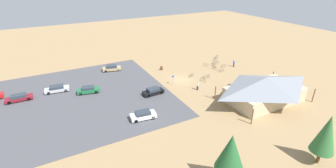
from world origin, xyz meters
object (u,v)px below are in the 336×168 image
(lot_sign, at_px, (173,79))
(car_tan_mid_lot, at_px, (112,68))
(bicycle_silver_yard_center, at_px, (221,71))
(car_white_front_row, at_px, (143,115))
(bicycle_orange_lone_west, at_px, (223,66))
(visitor_crossing_yard, at_px, (198,86))
(bicycle_teal_yard_left, at_px, (216,57))
(bicycle_purple_edge_south, at_px, (216,63))
(bicycle_yellow_yard_front, at_px, (203,80))
(bicycle_red_back_row, at_px, (214,65))
(car_green_second_row, at_px, (88,90))
(pine_east, at_px, (231,152))
(bicycle_purple_mid_cluster, at_px, (215,59))
(car_silver_inner_stall, at_px, (57,89))
(trash_bin, at_px, (162,68))
(bicycle_blue_by_bin, at_px, (207,77))
(pine_far_west, at_px, (326,134))
(car_black_back_corner, at_px, (153,91))
(bicycle_white_trailside, at_px, (206,65))
(bicycle_black_edge_north, at_px, (215,68))
(visitor_near_lot, at_px, (234,63))
(car_maroon_near_entry, at_px, (19,98))
(bike_pavilion, at_px, (265,88))
(bicycle_green_near_porch, at_px, (191,76))

(lot_sign, xyz_separation_m, car_tan_mid_lot, (9.50, -14.16, -0.66))
(bicycle_silver_yard_center, bearing_deg, car_tan_mid_lot, -29.60)
(car_white_front_row, bearing_deg, bicycle_silver_yard_center, -157.46)
(bicycle_orange_lone_west, distance_m, visitor_crossing_yard, 15.47)
(bicycle_teal_yard_left, bearing_deg, bicycle_purple_edge_south, 50.28)
(bicycle_yellow_yard_front, distance_m, bicycle_red_back_row, 10.50)
(car_green_second_row, bearing_deg, pine_east, 106.43)
(bicycle_purple_mid_cluster, xyz_separation_m, car_tan_mid_lot, (27.29, -6.11, 0.37))
(pine_east, distance_m, car_silver_inner_stall, 38.13)
(bicycle_purple_edge_south, bearing_deg, car_silver_inner_stall, -3.07)
(trash_bin, relative_size, bicycle_blue_by_bin, 0.53)
(bicycle_silver_yard_center, relative_size, bicycle_red_back_row, 0.98)
(bicycle_blue_by_bin, relative_size, car_silver_inner_stall, 0.35)
(pine_far_west, height_order, bicycle_purple_mid_cluster, pine_far_west)
(car_black_back_corner, height_order, visitor_crossing_yard, visitor_crossing_yard)
(pine_east, height_order, car_green_second_row, pine_east)
(bicycle_yellow_yard_front, relative_size, bicycle_white_trailside, 1.12)
(bicycle_red_back_row, bearing_deg, bicycle_silver_yard_center, 78.70)
(bicycle_black_edge_north, distance_m, bicycle_red_back_row, 2.20)
(car_black_back_corner, height_order, car_white_front_row, car_black_back_corner)
(bicycle_silver_yard_center, relative_size, visitor_near_lot, 0.96)
(bicycle_yellow_yard_front, relative_size, bicycle_orange_lone_west, 1.12)
(bicycle_red_back_row, bearing_deg, lot_sign, 18.23)
(car_maroon_near_entry, xyz_separation_m, visitor_crossing_yard, (-32.69, 11.98, 0.25))
(bicycle_yellow_yard_front, distance_m, visitor_near_lot, 13.11)
(car_white_front_row, relative_size, visitor_near_lot, 2.43)
(bicycle_white_trailside, bearing_deg, bicycle_purple_mid_cluster, -153.36)
(car_tan_mid_lot, distance_m, visitor_crossing_yard, 22.77)
(bicycle_teal_yard_left, distance_m, bicycle_blue_by_bin, 15.11)
(bicycle_white_trailside, height_order, car_black_back_corner, car_black_back_corner)
(bicycle_red_back_row, bearing_deg, bicycle_orange_lone_west, 135.07)
(car_tan_mid_lot, xyz_separation_m, visitor_crossing_yard, (-12.73, 18.88, 0.20))
(bicycle_purple_edge_south, relative_size, car_tan_mid_lot, 0.33)
(bicycle_purple_edge_south, bearing_deg, bicycle_orange_lone_west, 93.40)
(bike_pavilion, distance_m, trash_bin, 25.50)
(bicycle_white_trailside, xyz_separation_m, car_green_second_row, (30.10, 1.19, 0.35))
(visitor_crossing_yard, bearing_deg, pine_east, 63.40)
(bike_pavilion, height_order, bicycle_orange_lone_west, bike_pavilion)
(bike_pavilion, xyz_separation_m, bicycle_yellow_yard_front, (5.00, -12.55, -2.26))
(bicycle_silver_yard_center, xyz_separation_m, bicycle_purple_mid_cluster, (-3.81, -7.23, 0.00))
(bicycle_yellow_yard_front, distance_m, car_silver_inner_stall, 31.00)
(pine_east, relative_size, bicycle_orange_lone_west, 4.39)
(bicycle_orange_lone_west, bearing_deg, bicycle_black_edge_north, 2.08)
(lot_sign, bearing_deg, bicycle_green_near_porch, -164.07)
(bicycle_purple_edge_south, height_order, visitor_crossing_yard, visitor_crossing_yard)
(bicycle_black_edge_north, relative_size, car_silver_inner_stall, 0.36)
(lot_sign, xyz_separation_m, pine_far_west, (-4.94, 29.54, 3.07))
(trash_bin, bearing_deg, bicycle_orange_lone_west, 158.57)
(bicycle_orange_lone_west, height_order, bicycle_teal_yard_left, bicycle_teal_yard_left)
(bicycle_white_trailside, bearing_deg, bicycle_red_back_row, 156.97)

